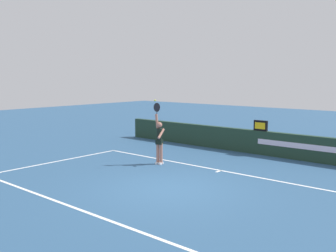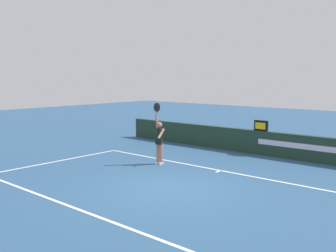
{
  "view_description": "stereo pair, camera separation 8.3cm",
  "coord_description": "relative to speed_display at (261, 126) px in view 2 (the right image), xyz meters",
  "views": [
    {
      "loc": [
        7.01,
        -8.25,
        3.25
      ],
      "look_at": [
        -2.06,
        2.39,
        1.45
      ],
      "focal_mm": 40.59,
      "sensor_mm": 36.0,
      "label": 1
    },
    {
      "loc": [
        7.08,
        -8.2,
        3.25
      ],
      "look_at": [
        -2.06,
        2.39,
        1.45
      ],
      "focal_mm": 40.59,
      "sensor_mm": 36.0,
      "label": 2
    }
  ],
  "objects": [
    {
      "name": "ground_plane",
      "position": [
        0.28,
        -6.32,
        -1.23
      ],
      "size": [
        60.0,
        60.0,
        0.0
      ],
      "primitive_type": "plane",
      "color": "#2B5075"
    },
    {
      "name": "court_lines",
      "position": [
        0.28,
        -6.28,
        -1.23
      ],
      "size": [
        11.39,
        5.74,
        0.0
      ],
      "color": "white",
      "rests_on": "ground"
    },
    {
      "name": "back_wall",
      "position": [
        0.28,
        0.0,
        -0.72
      ],
      "size": [
        15.33,
        0.25,
        1.01
      ],
      "color": "#1E3728",
      "rests_on": "ground"
    },
    {
      "name": "speed_display",
      "position": [
        0.0,
        0.0,
        0.0
      ],
      "size": [
        0.59,
        0.13,
        0.44
      ],
      "color": "black",
      "rests_on": "back_wall"
    },
    {
      "name": "tennis_player",
      "position": [
        -2.04,
        -4.12,
        -0.28
      ],
      "size": [
        0.47,
        0.45,
        2.32
      ],
      "color": "#A86D5B",
      "rests_on": "ground"
    },
    {
      "name": "tennis_ball",
      "position": [
        -1.94,
        -4.46,
        1.19
      ],
      "size": [
        0.07,
        0.07,
        0.07
      ],
      "color": "#D2D93A"
    }
  ]
}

